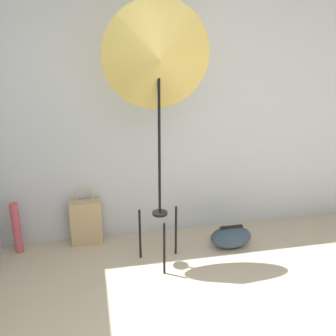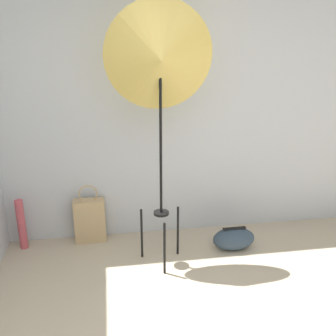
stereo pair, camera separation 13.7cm
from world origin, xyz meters
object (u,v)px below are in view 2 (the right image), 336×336
at_px(duffel_bag, 234,239).
at_px(paper_roll, 21,224).
at_px(photo_umbrella, 160,60).
at_px(tote_bag, 90,220).

distance_m(duffel_bag, paper_roll, 1.92).
bearing_deg(photo_umbrella, paper_roll, 161.18).
relative_size(photo_umbrella, duffel_bag, 5.53).
height_order(photo_umbrella, paper_roll, photo_umbrella).
height_order(duffel_bag, paper_roll, paper_roll).
distance_m(tote_bag, duffel_bag, 1.34).
xyz_separation_m(duffel_bag, paper_roll, (-1.89, 0.32, 0.13)).
xyz_separation_m(photo_umbrella, paper_roll, (-1.22, 0.41, -1.45)).
distance_m(photo_umbrella, tote_bag, 1.65).
relative_size(tote_bag, paper_roll, 1.20).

